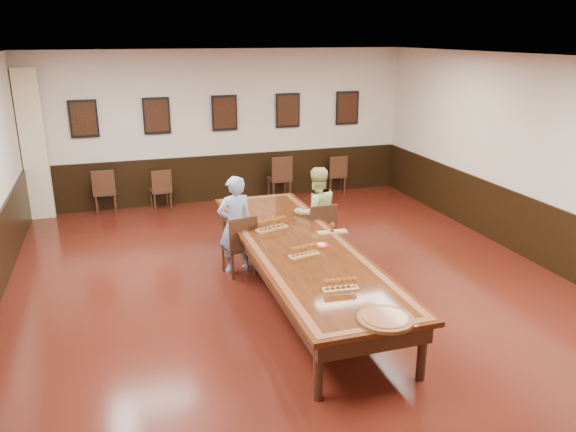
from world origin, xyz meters
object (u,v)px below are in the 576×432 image
object	(u,v)px
spare_chair_b	(160,189)
person_man	(235,224)
person_woman	(316,213)
chair_man	(238,244)
conference_table	(299,254)
spare_chair_c	(279,177)
spare_chair_d	(336,174)
chair_woman	(318,231)
carved_platter	(385,319)
spare_chair_a	(105,191)

from	to	relation	value
spare_chair_b	person_man	bearing A→B (deg)	94.83
person_woman	chair_man	bearing A→B (deg)	8.74
conference_table	spare_chair_c	bearing A→B (deg)	76.57
chair_man	spare_chair_d	xyz separation A→B (m)	(3.13, 3.81, -0.03)
spare_chair_c	conference_table	size ratio (longest dim) A/B	0.20
chair_woman	person_man	size ratio (longest dim) A/B	0.64
person_man	carved_platter	size ratio (longest dim) A/B	2.45
conference_table	carved_platter	xyz separation A→B (m)	(0.14, -2.30, 0.16)
person_woman	spare_chair_b	bearing A→B (deg)	-60.59
spare_chair_b	person_woman	size ratio (longest dim) A/B	0.57
spare_chair_c	spare_chair_d	distance (m)	1.39
chair_man	spare_chair_d	bearing A→B (deg)	-140.34
chair_man	spare_chair_b	xyz separation A→B (m)	(-0.81, 3.71, -0.04)
spare_chair_a	person_woman	bearing A→B (deg)	135.22
spare_chair_d	carved_platter	size ratio (longest dim) A/B	1.43
spare_chair_a	spare_chair_c	xyz separation A→B (m)	(3.65, -0.11, 0.03)
spare_chair_b	carved_platter	xyz separation A→B (m)	(1.59, -6.98, 0.34)
spare_chair_d	carved_platter	world-z (taller)	spare_chair_d
spare_chair_a	spare_chair_b	xyz separation A→B (m)	(1.09, -0.08, -0.03)
person_woman	carved_platter	xyz separation A→B (m)	(-0.57, -3.55, 0.02)
chair_woman	person_woman	xyz separation A→B (m)	(-0.00, 0.10, 0.27)
spare_chair_c	person_woman	size ratio (longest dim) A/B	0.65
spare_chair_b	spare_chair_d	world-z (taller)	spare_chair_d
person_man	carved_platter	bearing A→B (deg)	92.36
conference_table	carved_platter	distance (m)	2.31
chair_man	chair_woman	size ratio (longest dim) A/B	0.98
chair_woman	person_man	distance (m)	1.40
chair_man	spare_chair_a	distance (m)	4.24
chair_woman	conference_table	xyz separation A→B (m)	(-0.71, -1.14, 0.13)
spare_chair_b	carved_platter	size ratio (longest dim) A/B	1.40
person_woman	carved_platter	bearing A→B (deg)	78.10
conference_table	carved_platter	world-z (taller)	carved_platter
spare_chair_a	conference_table	bearing A→B (deg)	120.58
chair_man	spare_chair_b	size ratio (longest dim) A/B	1.09
spare_chair_b	person_man	distance (m)	3.71
chair_man	chair_woman	xyz separation A→B (m)	(1.35, 0.17, 0.01)
carved_platter	chair_woman	bearing A→B (deg)	80.51
spare_chair_b	spare_chair_c	world-z (taller)	spare_chair_c
chair_man	spare_chair_b	bearing A→B (deg)	-88.49
spare_chair_c	person_woman	distance (m)	3.44
spare_chair_d	chair_woman	bearing A→B (deg)	68.86
chair_man	chair_woman	world-z (taller)	chair_woman
spare_chair_c	person_man	distance (m)	4.00
spare_chair_d	carved_platter	bearing A→B (deg)	76.57
spare_chair_a	spare_chair_b	bearing A→B (deg)	178.15
spare_chair_d	carved_platter	xyz separation A→B (m)	(-2.36, -7.08, 0.33)
spare_chair_c	carved_platter	world-z (taller)	spare_chair_c
chair_man	spare_chair_c	size ratio (longest dim) A/B	0.96
person_man	person_woman	xyz separation A→B (m)	(1.36, 0.17, -0.00)
spare_chair_d	person_man	world-z (taller)	person_man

